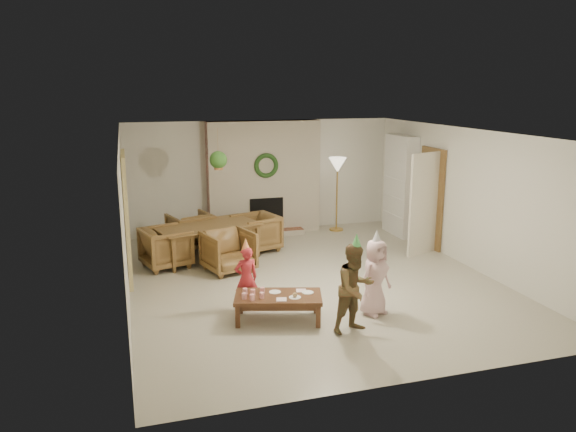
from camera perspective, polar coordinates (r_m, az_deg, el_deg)
name	(u,v)px	position (r m, az deg, el deg)	size (l,w,h in m)	color
floor	(311,280)	(9.50, 2.44, -6.59)	(7.00, 7.00, 0.00)	#B7B29E
ceiling	(313,133)	(8.97, 2.59, 8.61)	(7.00, 7.00, 0.00)	white
wall_back	(262,176)	(12.46, -2.74, 4.13)	(7.00, 7.00, 0.00)	silver
wall_front	(419,276)	(6.08, 13.36, -6.09)	(7.00, 7.00, 0.00)	silver
wall_left	(124,221)	(8.68, -16.58, -0.46)	(7.00, 7.00, 0.00)	silver
wall_right	(469,198)	(10.50, 18.19, 1.76)	(7.00, 7.00, 0.00)	silver
fireplace_mass	(264,178)	(12.27, -2.51, 3.99)	(2.50, 0.40, 2.50)	#58171B
fireplace_hearth	(268,233)	(12.18, -2.06, -1.80)	(1.60, 0.30, 0.12)	brown
fireplace_firebox	(266,214)	(12.25, -2.27, 0.16)	(0.75, 0.12, 0.75)	black
fireplace_wreath	(266,166)	(12.00, -2.26, 5.23)	(0.54, 0.54, 0.10)	#1C4118
floor_lamp_base	(336,229)	(12.73, 5.01, -1.38)	(0.31, 0.31, 0.03)	gold
floor_lamp_post	(337,197)	(12.56, 5.08, 2.00)	(0.03, 0.03, 1.51)	gold
floor_lamp_shade	(338,165)	(12.44, 5.14, 5.28)	(0.40, 0.40, 0.34)	beige
bookshelf_carcass	(400,185)	(12.38, 11.53, 3.11)	(0.30, 1.00, 2.20)	white
bookshelf_shelf_a	(398,214)	(12.50, 11.31, 0.17)	(0.30, 0.92, 0.03)	white
bookshelf_shelf_b	(399,197)	(12.41, 11.40, 1.97)	(0.30, 0.92, 0.03)	white
bookshelf_shelf_c	(400,179)	(12.34, 11.48, 3.79)	(0.30, 0.92, 0.03)	white
bookshelf_shelf_d	(401,161)	(12.29, 11.57, 5.63)	(0.30, 0.92, 0.03)	white
books_row_lower	(401,210)	(12.33, 11.58, 0.65)	(0.20, 0.40, 0.24)	#AD2A1F
books_row_mid	(397,190)	(12.42, 11.24, 2.64)	(0.20, 0.44, 0.24)	#2A399A
books_row_upper	(401,174)	(12.23, 11.64, 4.31)	(0.20, 0.36, 0.22)	#B38926
door_frame	(431,198)	(11.51, 14.59, 1.79)	(0.05, 0.86, 2.04)	brown
door_leaf	(424,204)	(11.01, 13.89, 1.21)	(0.05, 0.80, 2.00)	beige
curtain_panel	(127,217)	(8.87, -16.33, -0.15)	(0.06, 1.20, 2.00)	beige
dining_table	(208,242)	(10.60, -8.24, -2.70)	(1.91, 1.06, 0.67)	brown
dining_chair_near	(229,251)	(9.86, -6.17, -3.64)	(0.79, 0.81, 0.74)	brown
dining_chair_far	(191,231)	(11.33, -10.05, -1.54)	(0.79, 0.81, 0.74)	brown
dining_chair_left	(166,247)	(10.28, -12.49, -3.18)	(0.79, 0.81, 0.74)	brown
dining_chair_right	(256,233)	(11.05, -3.32, -1.73)	(0.79, 0.81, 0.74)	brown
hanging_plant_cord	(218,147)	(10.14, -7.26, 7.07)	(0.01, 0.01, 0.70)	tan
hanging_plant_pot	(218,166)	(10.18, -7.20, 5.11)	(0.16, 0.16, 0.12)	brown
hanging_plant_foliage	(218,160)	(10.16, -7.22, 5.78)	(0.32, 0.32, 0.32)	#26531B
coffee_table_top	(278,297)	(7.81, -1.02, -8.37)	(1.21, 0.61, 0.06)	#502F1A
coffee_table_apron	(278,301)	(7.84, -1.02, -8.82)	(1.12, 0.51, 0.07)	#502F1A
coffee_leg_fl	(238,317)	(7.68, -5.22, -10.33)	(0.07, 0.07, 0.32)	#502F1A
coffee_leg_fr	(318,316)	(7.67, 3.15, -10.33)	(0.07, 0.07, 0.32)	#502F1A
coffee_leg_bl	(241,303)	(8.14, -4.93, -8.93)	(0.07, 0.07, 0.32)	#502F1A
coffee_leg_br	(316,303)	(8.12, 2.93, -8.93)	(0.07, 0.07, 0.32)	#502F1A
cup_a	(244,296)	(7.68, -4.56, -8.26)	(0.07, 0.07, 0.08)	white
cup_b	(245,291)	(7.85, -4.46, -7.76)	(0.07, 0.07, 0.08)	white
cup_c	(252,297)	(7.63, -3.74, -8.39)	(0.07, 0.07, 0.08)	white
cup_d	(253,292)	(7.80, -3.66, -7.89)	(0.07, 0.07, 0.08)	white
cup_e	(262,295)	(7.69, -2.72, -8.19)	(0.07, 0.07, 0.08)	white
cup_f	(262,290)	(7.86, -2.67, -7.69)	(0.07, 0.07, 0.08)	white
plate_a	(275,292)	(7.91, -1.36, -7.86)	(0.17, 0.17, 0.01)	white
plate_b	(295,297)	(7.71, 0.72, -8.41)	(0.17, 0.17, 0.01)	white
plate_c	(308,292)	(7.89, 2.06, -7.90)	(0.17, 0.17, 0.01)	white
food_scoop	(295,295)	(7.70, 0.72, -8.15)	(0.07, 0.07, 0.07)	tan
napkin_left	(281,299)	(7.64, -0.69, -8.62)	(0.14, 0.14, 0.01)	#F1B2C0
napkin_right	(301,291)	(7.96, 1.36, -7.71)	(0.14, 0.14, 0.01)	#F1B2C0
child_red	(246,278)	(8.15, -4.34, -6.46)	(0.35, 0.23, 0.96)	#B3262F
party_hat_red	(246,244)	(7.99, -4.41, -2.93)	(0.13, 0.13, 0.18)	#F0D150
child_plaid	(355,288)	(7.43, 6.96, -7.43)	(0.59, 0.46, 1.22)	brown
party_hat_plaid	(357,241)	(7.23, 7.11, -2.55)	(0.14, 0.14, 0.20)	#54C661
child_pink	(375,277)	(8.04, 9.01, -6.27)	(0.55, 0.36, 1.12)	beige
party_hat_pink	(377,237)	(7.86, 9.17, -2.12)	(0.15, 0.15, 0.20)	#B3B2B9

